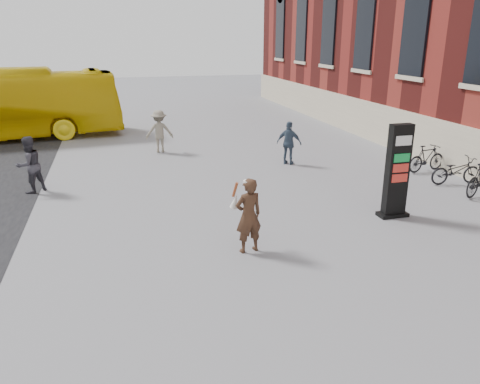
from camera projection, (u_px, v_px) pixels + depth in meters
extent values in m
plane|color=#9E9EA3|center=(238.00, 258.00, 10.68)|extent=(100.00, 100.00, 0.00)
cube|color=beige|center=(433.00, 142.00, 18.20)|extent=(0.18, 44.00, 1.80)
cube|color=black|center=(397.00, 171.00, 12.76)|extent=(0.63, 0.27, 2.61)
cube|color=black|center=(392.00, 214.00, 13.16)|extent=(0.84, 0.42, 0.10)
cube|color=white|center=(401.00, 140.00, 12.47)|extent=(0.47, 0.30, 0.26)
cube|color=#0E7130|center=(399.00, 157.00, 12.62)|extent=(0.47, 0.30, 0.23)
cube|color=#A2231B|center=(398.00, 167.00, 12.71)|extent=(0.47, 0.30, 0.23)
cube|color=#A2231B|center=(397.00, 177.00, 12.80)|extent=(0.47, 0.30, 0.23)
imported|color=#442A18|center=(249.00, 216.00, 10.75)|extent=(0.73, 0.55, 1.80)
cylinder|color=white|center=(249.00, 182.00, 10.48)|extent=(0.25, 0.25, 0.06)
cone|color=white|center=(252.00, 198.00, 10.96)|extent=(0.26, 0.28, 0.44)
cylinder|color=brown|center=(252.00, 187.00, 10.87)|extent=(0.14, 0.16, 0.37)
cone|color=white|center=(235.00, 200.00, 10.78)|extent=(0.28, 0.26, 0.44)
cylinder|color=brown|center=(235.00, 189.00, 10.69)|extent=(0.16, 0.14, 0.37)
imported|color=#39373F|center=(29.00, 165.00, 14.90)|extent=(1.12, 1.11, 1.83)
imported|color=gray|center=(159.00, 131.00, 20.10)|extent=(1.20, 0.73, 1.82)
imported|color=#3B4C60|center=(289.00, 143.00, 18.20)|extent=(1.04, 0.93, 1.69)
imported|color=black|center=(456.00, 171.00, 15.86)|extent=(1.84, 0.78, 0.94)
imported|color=black|center=(427.00, 158.00, 17.32)|extent=(1.74, 0.76, 1.01)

